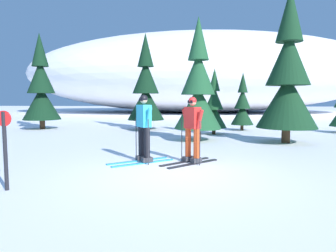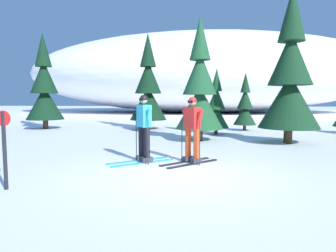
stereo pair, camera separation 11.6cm
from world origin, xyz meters
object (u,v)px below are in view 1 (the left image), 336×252
at_px(pine_tree_center_left, 198,90).
at_px(pine_tree_right, 288,79).
at_px(pine_tree_far_left, 41,89).
at_px(skier_cyan_jacket, 144,127).
at_px(trail_marker_post, 5,145).
at_px(pine_tree_center_right, 242,106).
at_px(pine_tree_left, 146,89).
at_px(pine_tree_center, 214,107).
at_px(skier_red_jacket, 192,129).

bearing_deg(pine_tree_center_left, pine_tree_right, -5.47).
distance_m(pine_tree_far_left, pine_tree_right, 12.40).
bearing_deg(pine_tree_right, pine_tree_far_left, 160.22).
distance_m(skier_cyan_jacket, pine_tree_far_left, 10.71).
distance_m(pine_tree_center_left, trail_marker_post, 7.73).
bearing_deg(pine_tree_right, skier_cyan_jacket, -140.71).
xyz_separation_m(skier_cyan_jacket, trail_marker_post, (-2.07, -2.61, -0.09)).
height_order(pine_tree_far_left, pine_tree_right, pine_tree_right).
distance_m(pine_tree_center_right, trail_marker_post, 12.39).
bearing_deg(skier_cyan_jacket, pine_tree_center_right, 65.44).
distance_m(pine_tree_left, pine_tree_center_left, 5.08).
distance_m(pine_tree_far_left, trail_marker_post, 11.80).
bearing_deg(pine_tree_center_left, trail_marker_post, -117.36).
xyz_separation_m(pine_tree_center_right, pine_tree_right, (0.92, -4.44, 1.12)).
relative_size(pine_tree_far_left, pine_tree_left, 1.01).
height_order(pine_tree_left, trail_marker_post, pine_tree_left).
bearing_deg(pine_tree_center, pine_tree_center_left, -108.67).
relative_size(skier_red_jacket, pine_tree_left, 0.33).
distance_m(skier_cyan_jacket, pine_tree_left, 8.63).
relative_size(skier_cyan_jacket, pine_tree_center_left, 0.37).
height_order(pine_tree_center_left, trail_marker_post, pine_tree_center_left).
relative_size(skier_cyan_jacket, skier_red_jacket, 1.03).
bearing_deg(pine_tree_right, pine_tree_center_left, 174.53).
xyz_separation_m(pine_tree_left, pine_tree_center_right, (5.10, -0.14, -0.88)).
bearing_deg(trail_marker_post, pine_tree_center_left, 62.64).
bearing_deg(pine_tree_center_right, trail_marker_post, -118.24).
height_order(skier_cyan_jacket, pine_tree_center_left, pine_tree_center_left).
xyz_separation_m(skier_red_jacket, trail_marker_post, (-3.31, -2.63, -0.06)).
relative_size(skier_cyan_jacket, trail_marker_post, 1.22).
distance_m(skier_red_jacket, pine_tree_left, 8.89).
relative_size(pine_tree_center_right, pine_tree_right, 0.53).
bearing_deg(pine_tree_center_left, pine_tree_far_left, 155.18).
distance_m(pine_tree_far_left, pine_tree_center_right, 10.78).
xyz_separation_m(skier_red_jacket, pine_tree_left, (-2.55, 8.42, 1.26)).
relative_size(pine_tree_far_left, pine_tree_center_right, 1.72).
bearing_deg(skier_red_jacket, pine_tree_center_left, 87.32).
bearing_deg(trail_marker_post, skier_cyan_jacket, 51.60).
relative_size(pine_tree_left, pine_tree_right, 0.90).
bearing_deg(pine_tree_far_left, pine_tree_left, 3.93).
height_order(pine_tree_far_left, trail_marker_post, pine_tree_far_left).
bearing_deg(skier_red_jacket, pine_tree_right, 47.87).
relative_size(skier_cyan_jacket, pine_tree_left, 0.34).
distance_m(skier_cyan_jacket, skier_red_jacket, 1.25).
xyz_separation_m(skier_cyan_jacket, pine_tree_far_left, (-6.95, 8.06, 1.25)).
bearing_deg(pine_tree_left, pine_tree_far_left, -176.07).
height_order(pine_tree_left, pine_tree_center_left, pine_tree_left).
relative_size(skier_cyan_jacket, pine_tree_center_right, 0.58).
bearing_deg(skier_cyan_jacket, skier_red_jacket, 1.08).
xyz_separation_m(pine_tree_far_left, pine_tree_right, (11.67, -4.20, 0.21)).
bearing_deg(skier_red_jacket, pine_tree_far_left, 135.58).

